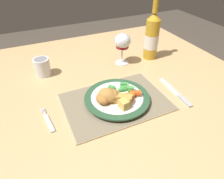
# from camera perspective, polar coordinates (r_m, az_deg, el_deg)

# --- Properties ---
(ground_plane) EXTENTS (6.00, 6.00, 0.00)m
(ground_plane) POSITION_cam_1_polar(r_m,az_deg,el_deg) (1.42, -0.02, -23.08)
(ground_plane) COLOR #4C4238
(dining_table) EXTENTS (1.17, 1.08, 0.74)m
(dining_table) POSITION_cam_1_polar(r_m,az_deg,el_deg) (0.91, -0.03, -1.82)
(dining_table) COLOR tan
(dining_table) RESTS_ON ground
(placemat) EXTENTS (0.38, 0.26, 0.01)m
(placemat) POSITION_cam_1_polar(r_m,az_deg,el_deg) (0.74, 0.96, -3.52)
(placemat) COLOR tan
(placemat) RESTS_ON dining_table
(dinner_plate) EXTENTS (0.24, 0.24, 0.02)m
(dinner_plate) POSITION_cam_1_polar(r_m,az_deg,el_deg) (0.74, 1.44, -2.56)
(dinner_plate) COLOR white
(dinner_plate) RESTS_ON placemat
(breaded_croquettes) EXTENTS (0.10, 0.09, 0.05)m
(breaded_croquettes) POSITION_cam_1_polar(r_m,az_deg,el_deg) (0.70, -1.42, -1.91)
(breaded_croquettes) COLOR #A87033
(breaded_croquettes) RESTS_ON dinner_plate
(green_beans_pile) EXTENTS (0.09, 0.07, 0.02)m
(green_beans_pile) POSITION_cam_1_polar(r_m,az_deg,el_deg) (0.76, 3.46, 0.50)
(green_beans_pile) COLOR #338438
(green_beans_pile) RESTS_ON dinner_plate
(glazed_carrots) EXTENTS (0.10, 0.06, 0.02)m
(glazed_carrots) POSITION_cam_1_polar(r_m,az_deg,el_deg) (0.71, 4.57, -2.18)
(glazed_carrots) COLOR orange
(glazed_carrots) RESTS_ON dinner_plate
(fork) EXTENTS (0.03, 0.13, 0.01)m
(fork) POSITION_cam_1_polar(r_m,az_deg,el_deg) (0.70, -17.74, -8.67)
(fork) COLOR silver
(fork) RESTS_ON dining_table
(table_knife) EXTENTS (0.03, 0.20, 0.01)m
(table_knife) POSITION_cam_1_polar(r_m,az_deg,el_deg) (0.82, 18.19, -1.26)
(table_knife) COLOR silver
(table_knife) RESTS_ON dining_table
(wine_glass) EXTENTS (0.08, 0.08, 0.15)m
(wine_glass) POSITION_cam_1_polar(r_m,az_deg,el_deg) (0.95, 3.00, 13.30)
(wine_glass) COLOR silver
(wine_glass) RESTS_ON dining_table
(bottle) EXTENTS (0.07, 0.07, 0.30)m
(bottle) POSITION_cam_1_polar(r_m,az_deg,el_deg) (1.02, 11.30, 14.60)
(bottle) COLOR gold
(bottle) RESTS_ON dining_table
(roast_potatoes) EXTENTS (0.07, 0.08, 0.03)m
(roast_potatoes) POSITION_cam_1_polar(r_m,az_deg,el_deg) (0.69, 3.19, -3.04)
(roast_potatoes) COLOR gold
(roast_potatoes) RESTS_ON dinner_plate
(drinking_cup) EXTENTS (0.07, 0.07, 0.08)m
(drinking_cup) POSITION_cam_1_polar(r_m,az_deg,el_deg) (0.93, -19.31, 6.19)
(drinking_cup) COLOR white
(drinking_cup) RESTS_ON dining_table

